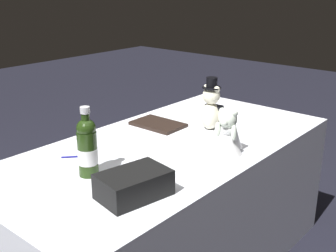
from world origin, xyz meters
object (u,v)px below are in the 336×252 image
(champagne_bottle, at_px, (87,147))
(gift_case_black, at_px, (134,184))
(signing_pen, at_px, (76,157))
(teddy_bear_groom, at_px, (212,108))
(teddy_bear_bride, at_px, (229,134))
(guestbook, at_px, (158,124))

(champagne_bottle, distance_m, gift_case_black, 0.30)
(champagne_bottle, bearing_deg, signing_pen, -112.67)
(champagne_bottle, bearing_deg, teddy_bear_groom, 176.48)
(champagne_bottle, xyz_separation_m, signing_pen, (-0.08, -0.20, -0.13))
(teddy_bear_bride, xyz_separation_m, champagne_bottle, (0.60, -0.32, 0.03))
(teddy_bear_groom, height_order, teddy_bear_bride, teddy_bear_groom)
(champagne_bottle, height_order, guestbook, champagne_bottle)
(signing_pen, bearing_deg, gift_case_black, 79.07)
(teddy_bear_bride, height_order, champagne_bottle, champagne_bottle)
(teddy_bear_groom, xyz_separation_m, teddy_bear_bride, (0.24, 0.27, -0.02))
(champagne_bottle, bearing_deg, gift_case_black, 87.80)
(teddy_bear_groom, height_order, gift_case_black, teddy_bear_groom)
(guestbook, bearing_deg, teddy_bear_groom, 120.84)
(teddy_bear_groom, height_order, champagne_bottle, champagne_bottle)
(teddy_bear_bride, relative_size, champagne_bottle, 0.74)
(signing_pen, relative_size, guestbook, 0.36)
(gift_case_black, bearing_deg, champagne_bottle, -92.20)
(teddy_bear_bride, distance_m, signing_pen, 0.74)
(gift_case_black, distance_m, guestbook, 0.85)
(teddy_bear_groom, xyz_separation_m, champagne_bottle, (0.84, -0.05, 0.01))
(teddy_bear_bride, height_order, gift_case_black, teddy_bear_bride)
(champagne_bottle, relative_size, signing_pen, 2.90)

